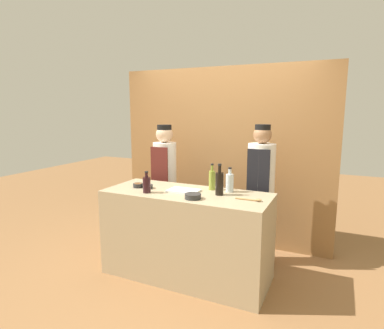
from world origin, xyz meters
name	(u,v)px	position (x,y,z in m)	size (l,w,h in m)	color
ground_plane	(187,275)	(0.00, 0.00, 0.00)	(14.00, 14.00, 0.00)	olive
cabinet_wall	(223,156)	(0.00, 1.19, 1.20)	(2.97, 0.18, 2.40)	olive
counter	(186,234)	(0.00, 0.00, 0.48)	(1.80, 0.72, 0.96)	tan
sauce_bowl_green	(148,186)	(-0.47, -0.03, 0.98)	(0.11, 0.11, 0.04)	#2D2D2D
sauce_bowl_red	(193,196)	(0.17, -0.20, 0.99)	(0.16, 0.16, 0.05)	#2D2D2D
sauce_bowl_brown	(138,185)	(-0.60, -0.04, 0.99)	(0.11, 0.11, 0.05)	#2D2D2D
cutting_board	(184,191)	(-0.04, 0.02, 0.97)	(0.34, 0.22, 0.02)	white
bottle_oil	(212,180)	(0.21, 0.22, 1.07)	(0.07, 0.07, 0.29)	olive
bottle_clear	(230,182)	(0.42, 0.21, 1.06)	(0.08, 0.08, 0.27)	silver
bottle_wine	(147,184)	(-0.38, -0.19, 1.05)	(0.08, 0.08, 0.23)	black
bottle_soy	(219,183)	(0.36, 0.04, 1.09)	(0.08, 0.08, 0.33)	black
wooden_spoon	(252,200)	(0.73, -0.03, 0.97)	(0.26, 0.04, 0.03)	#B2844C
chef_left	(165,179)	(-0.65, 0.67, 0.91)	(0.31, 0.31, 1.64)	#28282D
chef_right	(260,188)	(0.65, 0.67, 0.92)	(0.32, 0.32, 1.67)	#28282D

